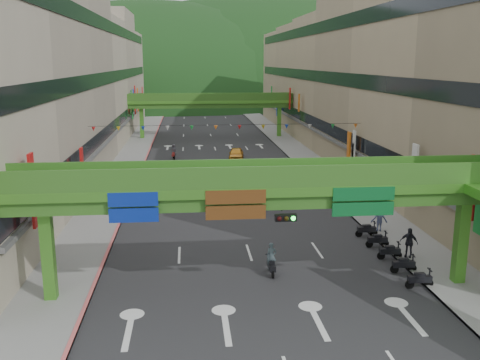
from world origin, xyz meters
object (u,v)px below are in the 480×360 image
at_px(car_silver, 178,172).
at_px(car_yellow, 236,154).
at_px(scooter_rider_mid, 271,194).
at_px(overpass_near, 283,201).
at_px(scooter_rider_near, 271,260).
at_px(pedestrian_red, 342,189).

relative_size(car_silver, car_yellow, 0.91).
bearing_deg(car_yellow, scooter_rider_mid, -80.73).
bearing_deg(overpass_near, scooter_rider_near, 91.03).
relative_size(car_silver, pedestrian_red, 2.60).
xyz_separation_m(scooter_rider_mid, pedestrian_red, (6.93, 2.78, -0.37)).
height_order(car_silver, pedestrian_red, pedestrian_red).
bearing_deg(scooter_rider_mid, scooter_rider_near, -98.80).
bearing_deg(overpass_near, pedestrian_red, 65.69).
distance_m(overpass_near, scooter_rider_near, 5.23).
bearing_deg(car_silver, pedestrian_red, -38.30).
bearing_deg(scooter_rider_near, car_silver, 102.34).
relative_size(scooter_rider_mid, car_silver, 0.54).
height_order(scooter_rider_near, scooter_rider_mid, scooter_rider_mid).
xyz_separation_m(car_silver, pedestrian_red, (15.00, -9.46, 0.11)).
distance_m(scooter_rider_near, car_yellow, 36.70).
relative_size(overpass_near, scooter_rider_near, 14.59).
height_order(overpass_near, car_yellow, overpass_near).
bearing_deg(car_silver, scooter_rider_near, -83.73).
bearing_deg(scooter_rider_near, pedestrian_red, 61.99).
height_order(overpass_near, car_silver, overpass_near).
distance_m(car_yellow, pedestrian_red, 20.98).
height_order(scooter_rider_near, pedestrian_red, scooter_rider_near).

